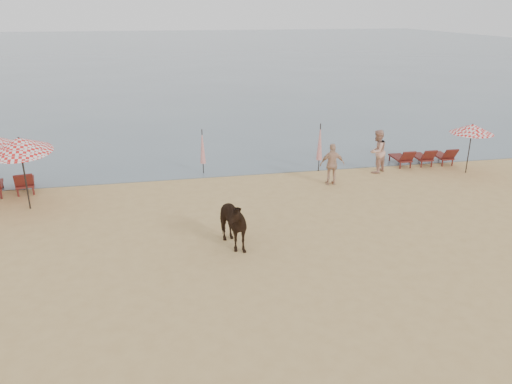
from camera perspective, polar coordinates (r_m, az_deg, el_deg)
The scene contains 10 objects.
ground at distance 12.67m, azimuth 4.58°, elevation -12.51°, with size 120.00×120.00×0.00m, color tan.
sea at distance 90.50m, azimuth -9.80°, elevation 15.82°, with size 160.00×140.00×0.06m, color #51606B.
lounger_cluster_right at distance 24.22m, azimuth 18.58°, elevation 3.87°, with size 2.70×1.64×0.58m.
umbrella_open_left_b at distance 19.15m, azimuth -25.41°, elevation 4.89°, with size 2.16×2.20×2.76m.
umbrella_open_right at distance 23.37m, azimuth 23.49°, elevation 6.64°, with size 1.80×1.80×2.19m.
umbrella_closed_left at distance 21.62m, azimuth -6.13°, elevation 5.18°, with size 0.24×0.24×1.99m.
umbrella_closed_right at distance 22.02m, azimuth 7.30°, elevation 5.68°, with size 0.26×0.26×2.15m.
cow at distance 15.01m, azimuth -3.13°, elevation -3.47°, with size 0.86×1.89×1.60m, color black.
beachgoer_right_a at distance 22.41m, azimuth 13.67°, elevation 4.53°, with size 0.92×0.72×1.90m, color tan.
beachgoer_right_b at distance 20.51m, azimuth 8.71°, elevation 3.15°, with size 1.01×0.42×1.72m, color tan.
Camera 1 is at (-3.06, -10.19, 6.88)m, focal length 35.00 mm.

